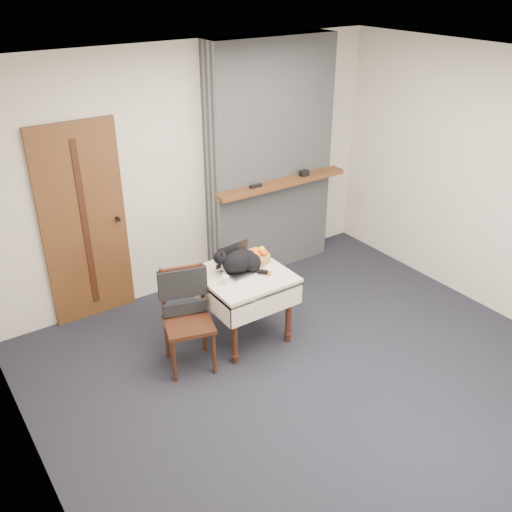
{
  "coord_description": "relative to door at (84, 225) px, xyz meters",
  "views": [
    {
      "loc": [
        -2.64,
        -3.09,
        3.26
      ],
      "look_at": [
        -0.06,
        0.71,
        0.87
      ],
      "focal_mm": 40.0,
      "sensor_mm": 36.0,
      "label": 1
    }
  ],
  "objects": [
    {
      "name": "room_shell",
      "position": [
        1.2,
        -1.51,
        0.76
      ],
      "size": [
        4.52,
        4.01,
        2.61
      ],
      "color": "beige",
      "rests_on": "ground"
    },
    {
      "name": "side_table",
      "position": [
        1.04,
        -1.22,
        -0.41
      ],
      "size": [
        0.78,
        0.78,
        0.7
      ],
      "color": "#3D1D10",
      "rests_on": "ground"
    },
    {
      "name": "ground",
      "position": [
        1.2,
        -1.97,
        -1.0
      ],
      "size": [
        4.5,
        4.5,
        0.0
      ],
      "primitive_type": "plane",
      "color": "black",
      "rests_on": "ground"
    },
    {
      "name": "pill_bottle",
      "position": [
        1.21,
        -1.38,
        -0.26
      ],
      "size": [
        0.03,
        0.03,
        0.07
      ],
      "color": "#B27315",
      "rests_on": "side_table"
    },
    {
      "name": "chair",
      "position": [
        0.42,
        -1.22,
        -0.41
      ],
      "size": [
        0.52,
        0.51,
        0.93
      ],
      "rotation": [
        0.0,
        0.0,
        -0.28
      ],
      "color": "#3D1D10",
      "rests_on": "ground"
    },
    {
      "name": "door",
      "position": [
        0.0,
        0.0,
        0.0
      ],
      "size": [
        0.82,
        0.1,
        2.0
      ],
      "color": "brown",
      "rests_on": "ground"
    },
    {
      "name": "chimney",
      "position": [
        2.1,
        -0.13,
        0.3
      ],
      "size": [
        1.62,
        0.48,
        2.6
      ],
      "color": "gray",
      "rests_on": "ground"
    },
    {
      "name": "cream_jar",
      "position": [
        0.8,
        -1.28,
        -0.26
      ],
      "size": [
        0.07,
        0.07,
        0.08
      ],
      "primitive_type": "cylinder",
      "color": "silver",
      "rests_on": "side_table"
    },
    {
      "name": "laptop",
      "position": [
        1.03,
        -1.13,
        -0.24
      ],
      "size": [
        0.38,
        0.33,
        0.26
      ],
      "rotation": [
        0.0,
        0.0,
        0.1
      ],
      "color": "#B7B7BC",
      "rests_on": "side_table"
    },
    {
      "name": "cat",
      "position": [
        1.03,
        -1.18,
        -0.19
      ],
      "size": [
        0.46,
        0.38,
        0.26
      ],
      "rotation": [
        0.0,
        0.0,
        -0.41
      ],
      "color": "black",
      "rests_on": "side_table"
    },
    {
      "name": "desk_clutter",
      "position": [
        1.26,
        -1.15,
        -0.3
      ],
      "size": [
        0.13,
        0.07,
        0.01
      ],
      "primitive_type": "cube",
      "rotation": [
        0.0,
        0.0,
        0.46
      ],
      "color": "black",
      "rests_on": "side_table"
    },
    {
      "name": "fruit_basket",
      "position": [
        1.29,
        -1.09,
        -0.25
      ],
      "size": [
        0.23,
        0.23,
        0.13
      ],
      "color": "#A98944",
      "rests_on": "side_table"
    }
  ]
}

